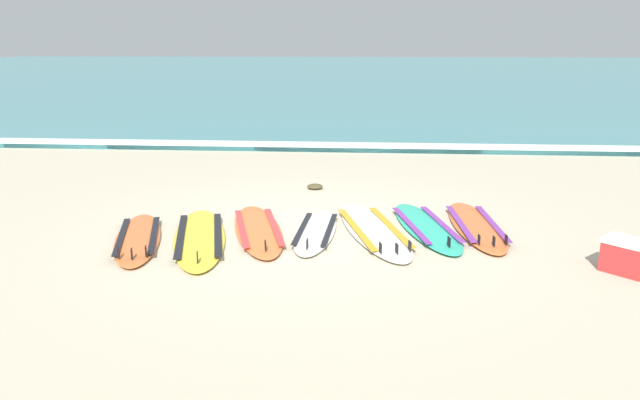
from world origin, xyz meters
name	(u,v)px	position (x,y,z in m)	size (l,w,h in m)	color
ground_plane	(309,231)	(0.00, 0.00, 0.00)	(80.00, 80.00, 0.00)	#C1B599
sea	(358,72)	(0.00, 35.67, 0.05)	(80.00, 60.00, 0.10)	teal
wave_foam_strip	(334,147)	(0.00, 6.03, 0.06)	(80.00, 0.72, 0.11)	white
surfboard_0	(138,238)	(-2.07, -0.57, 0.04)	(1.10, 2.21, 0.18)	orange
surfboard_1	(200,237)	(-1.32, -0.48, 0.04)	(1.20, 2.58, 0.18)	yellow
surfboard_2	(258,230)	(-0.65, -0.11, 0.04)	(1.17, 2.39, 0.18)	orange
surfboard_3	(316,231)	(0.09, -0.13, 0.04)	(0.58, 1.98, 0.18)	silver
surfboard_4	(373,230)	(0.83, -0.02, 0.04)	(1.27, 2.62, 0.18)	silver
surfboard_5	(426,227)	(1.52, 0.18, 0.04)	(1.05, 2.37, 0.18)	#2DB793
surfboard_6	(476,226)	(2.18, 0.27, 0.04)	(0.72, 2.36, 0.18)	orange
cooler_box	(626,256)	(3.50, -1.22, 0.19)	(0.55, 0.54, 0.38)	red
seaweed_clump_near_shoreline	(315,187)	(-0.12, 2.28, 0.05)	(0.26, 0.21, 0.09)	#4C4228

